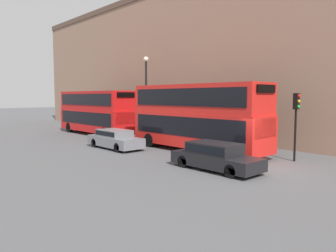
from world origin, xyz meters
TOP-DOWN VIEW (x-y plane):
  - ground_plane at (0.00, 0.00)m, footprint 200.00×200.00m
  - building_facade at (7.00, 0.00)m, footprint 1.10×80.00m
  - bus_leading at (1.60, 5.72)m, footprint 2.59×10.36m
  - bus_second_in_queue at (1.60, 18.93)m, footprint 2.59×10.18m
  - car_dark_sedan at (-1.80, 1.28)m, footprint 1.79×4.74m
  - car_hatchback at (-1.80, 10.42)m, footprint 1.79×4.68m
  - traffic_light at (3.24, -0.35)m, footprint 0.30×0.36m
  - street_lamp at (3.40, 13.41)m, footprint 0.44×0.44m
  - pedestrian at (4.41, 11.78)m, footprint 0.36×0.36m

SIDE VIEW (x-z plane):
  - ground_plane at x=0.00m, z-range 0.00..0.00m
  - car_hatchback at x=-1.80m, z-range 0.04..1.37m
  - car_dark_sedan at x=-1.80m, z-range 0.04..1.42m
  - pedestrian at x=4.41m, z-range -0.07..1.63m
  - bus_second_in_queue at x=1.60m, z-range 0.22..4.38m
  - bus_leading at x=1.60m, z-range 0.23..4.69m
  - traffic_light at x=3.24m, z-range 0.85..4.70m
  - street_lamp at x=3.40m, z-range 0.78..7.89m
  - building_facade at x=7.00m, z-range 0.30..14.44m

